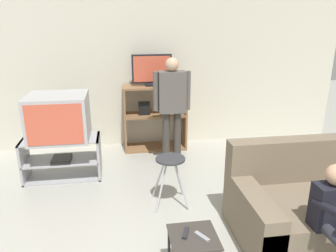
# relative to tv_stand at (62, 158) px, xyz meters

# --- Properties ---
(wall_back) EXTENTS (6.40, 0.06, 2.60)m
(wall_back) POSITION_rel_tv_stand_xyz_m (1.32, 1.13, 1.03)
(wall_back) COLOR silver
(wall_back) RESTS_ON ground_plane
(tv_stand) EXTENTS (1.00, 0.44, 0.56)m
(tv_stand) POSITION_rel_tv_stand_xyz_m (0.00, 0.00, 0.00)
(tv_stand) COLOR #A8A8AD
(tv_stand) RESTS_ON ground_plane
(television_main) EXTENTS (0.74, 0.65, 0.58)m
(television_main) POSITION_rel_tv_stand_xyz_m (0.01, -0.01, 0.58)
(television_main) COLOR #B2B2B7
(television_main) RESTS_ON tv_stand
(media_shelf) EXTENTS (1.00, 0.40, 1.05)m
(media_shelf) POSITION_rel_tv_stand_xyz_m (1.34, 0.86, 0.26)
(media_shelf) COLOR #8E6642
(media_shelf) RESTS_ON ground_plane
(television_flat) EXTENTS (0.62, 0.20, 0.48)m
(television_flat) POSITION_rel_tv_stand_xyz_m (1.31, 0.86, 1.01)
(television_flat) COLOR black
(television_flat) RESTS_ON media_shelf
(folding_stool) EXTENTS (0.39, 0.37, 0.58)m
(folding_stool) POSITION_rel_tv_stand_xyz_m (1.32, -0.87, 0.19)
(folding_stool) COLOR #B7B7BC
(folding_stool) RESTS_ON ground_plane
(snack_table) EXTENTS (0.38, 0.38, 0.42)m
(snack_table) POSITION_rel_tv_stand_xyz_m (1.32, -2.05, 0.08)
(snack_table) COLOR #38332D
(snack_table) RESTS_ON ground_plane
(remote_control_black) EXTENTS (0.09, 0.15, 0.02)m
(remote_control_black) POSITION_rel_tv_stand_xyz_m (1.26, -2.01, 0.15)
(remote_control_black) COLOR #232328
(remote_control_black) RESTS_ON snack_table
(remote_control_white) EXTENTS (0.11, 0.14, 0.02)m
(remote_control_white) POSITION_rel_tv_stand_xyz_m (1.38, -2.08, 0.15)
(remote_control_white) COLOR gray
(remote_control_white) RESTS_ON snack_table
(couch) EXTENTS (1.57, 0.99, 0.89)m
(couch) POSITION_rel_tv_stand_xyz_m (2.63, -1.63, 0.02)
(couch) COLOR #756651
(couch) RESTS_ON ground_plane
(person_standing_adult) EXTENTS (0.53, 0.20, 1.55)m
(person_standing_adult) POSITION_rel_tv_stand_xyz_m (1.52, 0.27, 0.66)
(person_standing_adult) COLOR #3D3833
(person_standing_adult) RESTS_ON ground_plane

